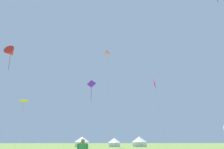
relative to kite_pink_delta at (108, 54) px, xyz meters
name	(u,v)px	position (x,y,z in m)	size (l,w,h in m)	color
kite_pink_delta	(108,54)	(0.00, 0.00, 0.00)	(2.84, 2.66, 29.34)	pink
kite_magenta_diamond	(154,83)	(8.97, -19.16, -14.42)	(1.63, 3.07, 15.10)	#E02DA3
kite_yellow_parafoil	(24,101)	(-20.66, -11.86, -17.41)	(2.39, 2.96, 11.09)	yellow
kite_red_delta	(11,52)	(-27.26, -6.55, -3.12)	(3.40, 4.02, 26.79)	red
kite_purple_diamond	(91,85)	(-4.90, -8.78, -12.52)	(2.42, 1.19, 17.12)	purple
festival_tent_center	(82,141)	(-7.48, 4.03, -26.50)	(4.54, 4.54, 2.95)	white
festival_tent_left	(114,142)	(2.18, 4.03, -26.71)	(3.94, 3.94, 2.56)	white
festival_tent_right	(139,141)	(9.75, 4.03, -26.48)	(4.57, 4.57, 2.97)	white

